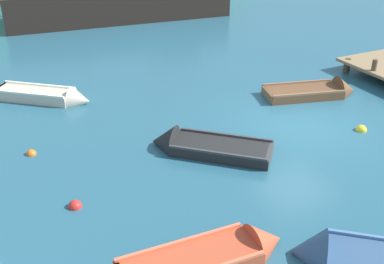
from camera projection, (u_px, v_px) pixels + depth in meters
name	position (u px, v px, depth m)	size (l,w,h in m)	color
ground_plane	(301.00, 126.00, 15.33)	(120.00, 120.00, 0.00)	#285B70
sailing_ship	(121.00, 6.00, 28.00)	(15.81, 4.76, 12.89)	black
rowboat_outer_left	(318.00, 93.00, 17.62)	(3.70, 2.06, 1.16)	brown
rowboat_near_dock	(215.00, 258.00, 9.67)	(3.66, 1.19, 1.00)	#C64C2D
rowboat_far	(364.00, 262.00, 9.62)	(3.60, 3.28, 1.17)	#335175
rowboat_center	(47.00, 97.00, 17.18)	(3.46, 3.09, 0.93)	beige
rowboat_portside	(200.00, 148.00, 13.87)	(3.47, 3.32, 1.17)	black
buoy_orange	(31.00, 154.00, 13.71)	(0.29, 0.29, 0.29)	orange
buoy_red	(75.00, 207.00, 11.43)	(0.34, 0.34, 0.34)	red
buoy_yellow	(361.00, 130.00, 15.08)	(0.36, 0.36, 0.36)	yellow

